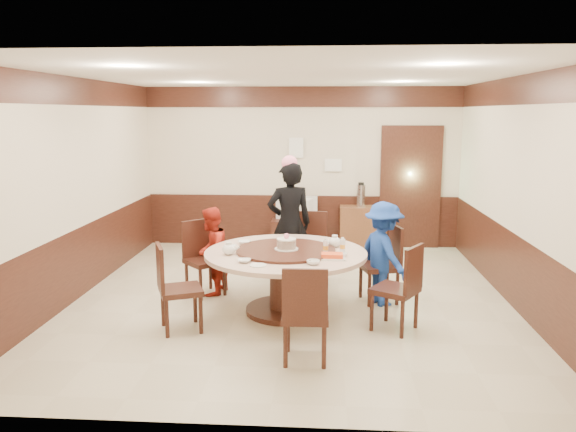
# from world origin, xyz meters

# --- Properties ---
(room) EXTENTS (6.00, 6.04, 2.84)m
(room) POSITION_xyz_m (0.01, 0.01, 1.08)
(room) COLOR beige
(room) RESTS_ON ground
(banquet_table) EXTENTS (1.91, 1.91, 0.78)m
(banquet_table) POSITION_xyz_m (-0.04, -0.51, 0.53)
(banquet_table) COLOR #361810
(banquet_table) RESTS_ON ground
(chair_0) EXTENTS (0.54, 0.53, 0.97)m
(chair_0) POSITION_xyz_m (1.13, -0.02, 0.30)
(chair_0) COLOR #361810
(chair_0) RESTS_ON ground
(chair_1) EXTENTS (0.47, 0.48, 0.97)m
(chair_1) POSITION_xyz_m (0.23, 0.81, 0.30)
(chair_1) COLOR #361810
(chair_1) RESTS_ON ground
(chair_2) EXTENTS (0.62, 0.62, 0.97)m
(chair_2) POSITION_xyz_m (-1.15, 0.10, 0.30)
(chair_2) COLOR #361810
(chair_2) RESTS_ON ground
(chair_3) EXTENTS (0.58, 0.58, 0.97)m
(chair_3) POSITION_xyz_m (-1.16, -1.14, 0.30)
(chair_3) COLOR #361810
(chair_3) RESTS_ON ground
(chair_4) EXTENTS (0.44, 0.45, 0.97)m
(chair_4) POSITION_xyz_m (0.24, -1.83, 0.30)
(chair_4) COLOR #361810
(chair_4) RESTS_ON ground
(chair_5) EXTENTS (0.61, 0.61, 0.97)m
(chair_5) POSITION_xyz_m (1.21, -0.98, 0.30)
(chair_5) COLOR #361810
(chair_5) RESTS_ON ground
(person_standing) EXTENTS (0.71, 0.56, 1.70)m
(person_standing) POSITION_xyz_m (-0.07, 0.66, 0.85)
(person_standing) COLOR black
(person_standing) RESTS_ON ground
(person_red) EXTENTS (0.55, 0.65, 1.16)m
(person_red) POSITION_xyz_m (-1.06, 0.11, 0.58)
(person_red) COLOR #AE2517
(person_red) RESTS_ON ground
(person_blue) EXTENTS (0.82, 0.96, 1.29)m
(person_blue) POSITION_xyz_m (1.14, -0.13, 0.65)
(person_blue) COLOR navy
(person_blue) RESTS_ON ground
(birthday_cake) EXTENTS (0.28, 0.28, 0.19)m
(birthday_cake) POSITION_xyz_m (-0.03, -0.52, 0.85)
(birthday_cake) COLOR white
(birthday_cake) RESTS_ON banquet_table
(teapot_left) EXTENTS (0.17, 0.15, 0.13)m
(teapot_left) POSITION_xyz_m (-0.68, -0.70, 0.81)
(teapot_left) COLOR white
(teapot_left) RESTS_ON banquet_table
(teapot_right) EXTENTS (0.17, 0.15, 0.13)m
(teapot_right) POSITION_xyz_m (0.54, -0.24, 0.81)
(teapot_right) COLOR white
(teapot_right) RESTS_ON banquet_table
(bowl_0) EXTENTS (0.16, 0.16, 0.04)m
(bowl_0) POSITION_xyz_m (-0.58, -0.15, 0.77)
(bowl_0) COLOR white
(bowl_0) RESTS_ON banquet_table
(bowl_1) EXTENTS (0.15, 0.15, 0.05)m
(bowl_1) POSITION_xyz_m (0.30, -1.06, 0.77)
(bowl_1) COLOR white
(bowl_1) RESTS_ON banquet_table
(bowl_2) EXTENTS (0.15, 0.15, 0.04)m
(bowl_2) POSITION_xyz_m (-0.45, -1.03, 0.77)
(bowl_2) COLOR white
(bowl_2) RESTS_ON banquet_table
(bowl_3) EXTENTS (0.13, 0.13, 0.04)m
(bowl_3) POSITION_xyz_m (0.61, -0.70, 0.77)
(bowl_3) COLOR white
(bowl_3) RESTS_ON banquet_table
(bowl_4) EXTENTS (0.16, 0.16, 0.04)m
(bowl_4) POSITION_xyz_m (-0.71, -0.42, 0.77)
(bowl_4) COLOR white
(bowl_4) RESTS_ON banquet_table
(saucer_near) EXTENTS (0.18, 0.18, 0.01)m
(saucer_near) POSITION_xyz_m (-0.29, -1.16, 0.76)
(saucer_near) COLOR white
(saucer_near) RESTS_ON banquet_table
(saucer_far) EXTENTS (0.18, 0.18, 0.01)m
(saucer_far) POSITION_xyz_m (0.41, -0.01, 0.76)
(saucer_far) COLOR white
(saucer_far) RESTS_ON banquet_table
(shrimp_platter) EXTENTS (0.30, 0.20, 0.06)m
(shrimp_platter) POSITION_xyz_m (0.50, -0.81, 0.78)
(shrimp_platter) COLOR white
(shrimp_platter) RESTS_ON banquet_table
(bottle_0) EXTENTS (0.06, 0.06, 0.16)m
(bottle_0) POSITION_xyz_m (0.43, -0.58, 0.83)
(bottle_0) COLOR silver
(bottle_0) RESTS_ON banquet_table
(bottle_1) EXTENTS (0.06, 0.06, 0.16)m
(bottle_1) POSITION_xyz_m (0.63, -0.51, 0.83)
(bottle_1) COLOR silver
(bottle_1) RESTS_ON banquet_table
(tv_stand) EXTENTS (0.85, 0.45, 0.50)m
(tv_stand) POSITION_xyz_m (-0.09, 2.75, 0.25)
(tv_stand) COLOR #361810
(tv_stand) RESTS_ON ground
(television) EXTENTS (0.74, 0.15, 0.42)m
(television) POSITION_xyz_m (-0.09, 2.75, 0.71)
(television) COLOR gray
(television) RESTS_ON tv_stand
(side_cabinet) EXTENTS (0.80, 0.40, 0.75)m
(side_cabinet) POSITION_xyz_m (1.08, 2.78, 0.38)
(side_cabinet) COLOR brown
(side_cabinet) RESTS_ON ground
(thermos) EXTENTS (0.15, 0.15, 0.38)m
(thermos) POSITION_xyz_m (1.03, 2.78, 0.94)
(thermos) COLOR silver
(thermos) RESTS_ON side_cabinet
(notice_left) EXTENTS (0.25, 0.00, 0.35)m
(notice_left) POSITION_xyz_m (-0.10, 2.96, 1.75)
(notice_left) COLOR white
(notice_left) RESTS_ON room
(notice_right) EXTENTS (0.30, 0.00, 0.22)m
(notice_right) POSITION_xyz_m (0.55, 2.96, 1.45)
(notice_right) COLOR white
(notice_right) RESTS_ON room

